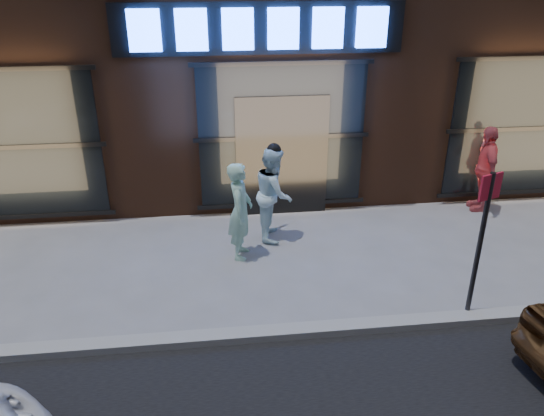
{
  "coord_description": "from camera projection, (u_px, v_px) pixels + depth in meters",
  "views": [
    {
      "loc": [
        -1.35,
        -5.8,
        4.69
      ],
      "look_at": [
        -0.47,
        1.6,
        1.2
      ],
      "focal_mm": 35.0,
      "sensor_mm": 36.0,
      "label": 1
    }
  ],
  "objects": [
    {
      "name": "man_cap",
      "position": [
        274.0,
        193.0,
        9.59
      ],
      "size": [
        0.75,
        0.91,
        1.73
      ],
      "primitive_type": "imported",
      "rotation": [
        0.0,
        0.0,
        1.46
      ],
      "color": "white",
      "rests_on": "ground"
    },
    {
      "name": "passerby",
      "position": [
        485.0,
        169.0,
        10.67
      ],
      "size": [
        0.61,
        1.09,
        1.76
      ],
      "primitive_type": "imported",
      "rotation": [
        0.0,
        0.0,
        -1.76
      ],
      "color": "#C55155",
      "rests_on": "ground"
    },
    {
      "name": "curb",
      "position": [
        319.0,
        330.0,
        7.32
      ],
      "size": [
        60.0,
        0.25,
        0.12
      ],
      "primitive_type": "cube",
      "color": "gray",
      "rests_on": "ground"
    },
    {
      "name": "man_bowtie",
      "position": [
        240.0,
        211.0,
        8.93
      ],
      "size": [
        0.52,
        0.69,
        1.71
      ],
      "primitive_type": "imported",
      "rotation": [
        0.0,
        0.0,
        1.38
      ],
      "color": "#A7DCC5",
      "rests_on": "ground"
    },
    {
      "name": "sign_post",
      "position": [
        482.0,
        234.0,
        7.13
      ],
      "size": [
        0.34,
        0.15,
        2.24
      ],
      "rotation": [
        0.0,
        0.0,
        0.35
      ],
      "color": "#262628",
      "rests_on": "ground"
    },
    {
      "name": "ground",
      "position": [
        319.0,
        333.0,
        7.35
      ],
      "size": [
        90.0,
        90.0,
        0.0
      ],
      "primitive_type": "plane",
      "color": "slate",
      "rests_on": "ground"
    }
  ]
}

